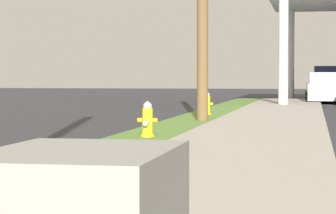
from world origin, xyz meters
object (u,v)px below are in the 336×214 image
fire_hydrant_second (147,121)px  fire_hydrant_third (207,105)px  car_silver_by_near_pump (325,89)px  truck_navy_at_forecourt (329,84)px

fire_hydrant_second → fire_hydrant_third: bearing=90.3°
fire_hydrant_third → car_silver_by_near_pump: size_ratio=0.16×
fire_hydrant_second → car_silver_by_near_pump: (4.00, 24.93, 0.28)m
truck_navy_at_forecourt → fire_hydrant_third: bearing=-101.1°
car_silver_by_near_pump → truck_navy_at_forecourt: truck_navy_at_forecourt is taller
car_silver_by_near_pump → fire_hydrant_second: bearing=-99.1°
fire_hydrant_second → truck_navy_at_forecourt: bearing=82.3°
fire_hydrant_second → car_silver_by_near_pump: size_ratio=0.16×
car_silver_by_near_pump → truck_navy_at_forecourt: 7.33m
fire_hydrant_second → truck_navy_at_forecourt: truck_navy_at_forecourt is taller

